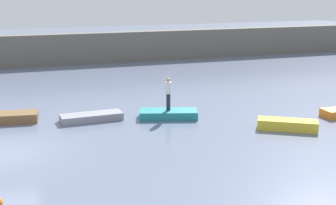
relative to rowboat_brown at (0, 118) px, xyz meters
The scene contains 7 objects.
ground_plane 5.01m from the rowboat_brown, 87.24° to the right, with size 120.00×120.00×0.00m, color slate.
embankment_wall 17.65m from the rowboat_brown, 89.22° to the left, with size 80.00×1.20×2.73m, color #666056.
rowboat_brown is the anchor object (origin of this frame).
rowboat_grey 4.74m from the rowboat_brown, 14.15° to the right, with size 3.24×1.09×0.38m, color gray.
rowboat_teal 8.84m from the rowboat_brown, 12.94° to the right, with size 3.09×1.28×0.43m, color teal.
rowboat_yellow 14.75m from the rowboat_brown, 23.44° to the right, with size 2.91×0.94×0.50m, color gold.
person_white_shirt 8.91m from the rowboat_brown, 12.94° to the right, with size 0.32×0.32×1.77m.
Camera 1 is at (0.42, -20.46, 7.05)m, focal length 51.05 mm.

